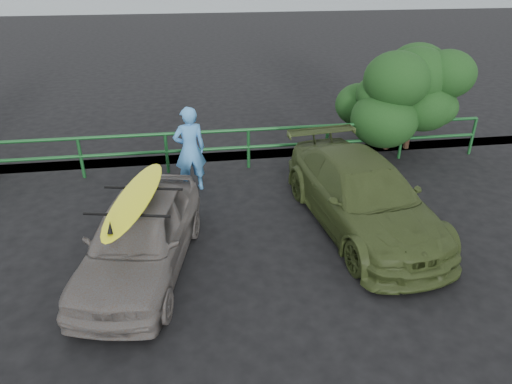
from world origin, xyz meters
TOP-DOWN VIEW (x-y plane):
  - ground at (0.00, 0.00)m, footprint 80.00×80.00m
  - guardrail at (0.00, 5.00)m, footprint 14.00×0.08m
  - shrub_left at (-4.80, 5.40)m, footprint 3.20×2.40m
  - shrub_right at (5.00, 5.50)m, footprint 3.20×2.40m
  - sedan at (-1.32, 1.13)m, footprint 2.29×4.01m
  - olive_vehicle at (2.80, 1.94)m, footprint 2.39×4.76m
  - man at (-0.43, 4.00)m, footprint 0.79×0.60m
  - roof_rack at (-1.32, 1.13)m, footprint 1.50×1.19m
  - surfboard at (-1.32, 1.13)m, footprint 1.09×2.69m

SIDE VIEW (x-z plane):
  - ground at x=0.00m, z-range 0.00..0.00m
  - guardrail at x=0.00m, z-range 0.00..1.04m
  - sedan at x=-1.32m, z-range 0.00..1.29m
  - olive_vehicle at x=2.80m, z-range 0.00..1.33m
  - man at x=-0.43m, z-range 0.00..1.94m
  - shrub_left at x=-4.80m, z-range 0.00..2.01m
  - shrub_right at x=5.00m, z-range 0.00..2.56m
  - roof_rack at x=-1.32m, z-range 1.29..1.33m
  - surfboard at x=-1.32m, z-range 1.33..1.41m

